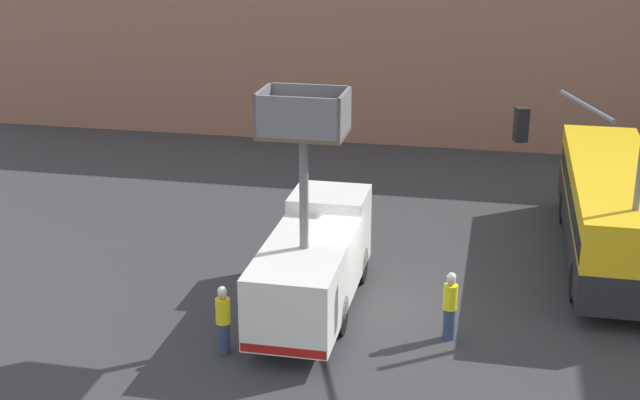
{
  "coord_description": "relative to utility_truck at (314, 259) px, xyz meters",
  "views": [
    {
      "loc": [
        3.73,
        -22.93,
        11.37
      ],
      "look_at": [
        -1.16,
        0.41,
        3.07
      ],
      "focal_mm": 50.0,
      "sensor_mm": 36.0,
      "label": 1
    }
  ],
  "objects": [
    {
      "name": "utility_truck",
      "position": [
        0.0,
        0.0,
        0.0
      ],
      "size": [
        2.24,
        6.94,
        6.66
      ],
      "color": "silver",
      "rests_on": "ground_plane"
    },
    {
      "name": "ground_plane",
      "position": [
        1.16,
        0.47,
        -1.63
      ],
      "size": [
        120.0,
        120.0,
        0.0
      ],
      "primitive_type": "plane",
      "color": "#333335"
    },
    {
      "name": "road_worker_near_truck",
      "position": [
        -1.77,
        -2.81,
        -0.68
      ],
      "size": [
        0.38,
        0.38,
        1.87
      ],
      "rotation": [
        0.0,
        0.0,
        6.08
      ],
      "color": "navy",
      "rests_on": "ground_plane"
    },
    {
      "name": "building_backdrop_far",
      "position": [
        1.16,
        22.97,
        3.55
      ],
      "size": [
        44.0,
        10.0,
        10.34
      ],
      "color": "#936651",
      "rests_on": "ground_plane"
    },
    {
      "name": "road_worker_directing",
      "position": [
        3.89,
        -0.85,
        -0.65
      ],
      "size": [
        0.38,
        0.38,
        1.92
      ],
      "rotation": [
        0.0,
        0.0,
        0.33
      ],
      "color": "navy",
      "rests_on": "ground_plane"
    },
    {
      "name": "traffic_light_pole",
      "position": [
        7.5,
        1.33,
        2.68
      ],
      "size": [
        3.54,
        3.29,
        6.37
      ],
      "color": "slate",
      "rests_on": "ground_plane"
    },
    {
      "name": "city_bus",
      "position": [
        8.48,
        5.62,
        0.23
      ],
      "size": [
        2.6,
        10.78,
        3.12
      ],
      "rotation": [
        0.0,
        0.0,
        1.61
      ],
      "color": "#232328",
      "rests_on": "ground_plane"
    }
  ]
}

